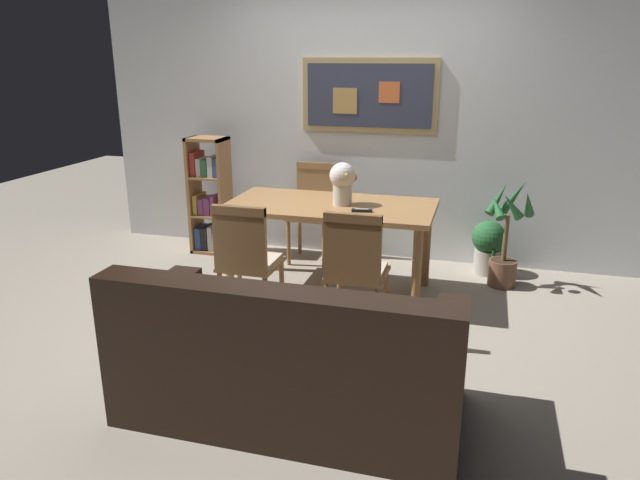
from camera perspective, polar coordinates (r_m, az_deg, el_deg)
ground_plane at (r=4.39m, az=-0.10°, el=-7.72°), size 12.00×12.00×0.00m
wall_back_with_painting at (r=5.58m, az=4.54°, el=11.63°), size 5.20×0.14×2.60m
dining_table at (r=4.69m, az=1.01°, el=2.41°), size 1.64×0.85×0.74m
dining_chair_near_right at (r=3.94m, az=3.44°, el=-2.32°), size 0.40×0.41×0.91m
dining_chair_near_left at (r=4.15m, az=-7.18°, el=-1.41°), size 0.40×0.41×0.91m
dining_chair_far_left at (r=5.52m, az=-0.62°, el=3.53°), size 0.40×0.41×0.91m
leather_couch at (r=3.18m, az=-3.08°, el=-11.97°), size 1.80×0.84×0.84m
bookshelf at (r=5.83m, az=-10.62°, el=3.81°), size 0.36×0.28×1.13m
potted_ivy at (r=5.41m, az=15.99°, el=-0.47°), size 0.29×0.29×0.52m
potted_palm at (r=5.12m, az=17.57°, el=-0.33°), size 0.41×0.38×0.92m
flower_vase at (r=4.61m, az=2.22°, el=5.74°), size 0.21×0.20×0.33m
tv_remote at (r=4.43m, az=4.10°, el=2.88°), size 0.16×0.07×0.02m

